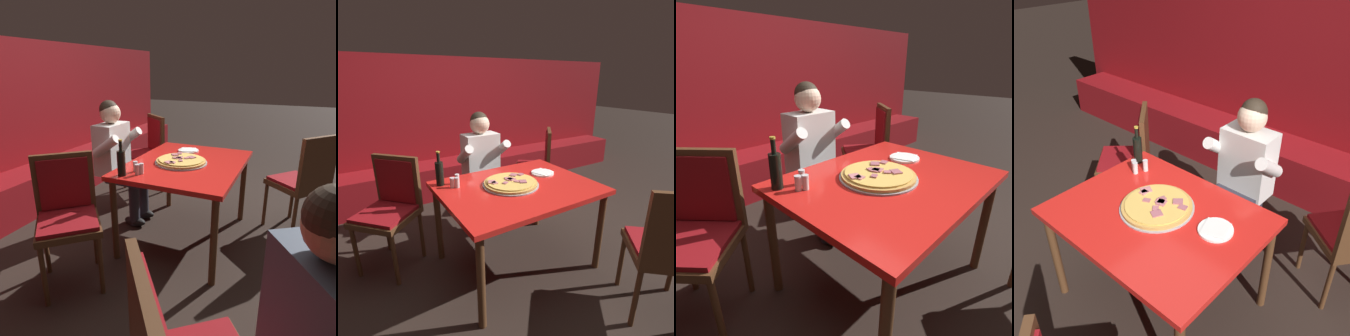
% 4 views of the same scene
% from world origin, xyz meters
% --- Properties ---
extents(ground_plane, '(24.00, 24.00, 0.00)m').
position_xyz_m(ground_plane, '(0.00, 0.00, 0.00)').
color(ground_plane, black).
extents(booth_wall_panel, '(6.80, 0.16, 1.90)m').
position_xyz_m(booth_wall_panel, '(0.00, 2.18, 0.95)').
color(booth_wall_panel, maroon).
rests_on(booth_wall_panel, ground_plane).
extents(booth_bench, '(6.46, 0.48, 0.46)m').
position_xyz_m(booth_bench, '(0.00, 1.86, 0.23)').
color(booth_bench, maroon).
rests_on(booth_bench, ground_plane).
extents(main_dining_table, '(1.25, 0.97, 0.76)m').
position_xyz_m(main_dining_table, '(0.00, 0.00, 0.68)').
color(main_dining_table, '#4C2D19').
rests_on(main_dining_table, ground_plane).
extents(pizza, '(0.47, 0.47, 0.05)m').
position_xyz_m(pizza, '(-0.04, 0.04, 0.78)').
color(pizza, '#9E9EA3').
rests_on(pizza, main_dining_table).
extents(plate_white_paper, '(0.21, 0.21, 0.02)m').
position_xyz_m(plate_white_paper, '(0.36, 0.12, 0.77)').
color(plate_white_paper, white).
rests_on(plate_white_paper, main_dining_table).
extents(beer_bottle, '(0.07, 0.07, 0.29)m').
position_xyz_m(beer_bottle, '(-0.54, 0.35, 0.87)').
color(beer_bottle, black).
rests_on(beer_bottle, main_dining_table).
extents(shaker_oregano, '(0.04, 0.04, 0.09)m').
position_xyz_m(shaker_oregano, '(-0.48, 0.25, 0.80)').
color(shaker_oregano, silver).
rests_on(shaker_oregano, main_dining_table).
extents(shaker_red_pepper_flakes, '(0.04, 0.04, 0.09)m').
position_xyz_m(shaker_red_pepper_flakes, '(-0.41, 0.30, 0.80)').
color(shaker_red_pepper_flakes, silver).
rests_on(shaker_red_pepper_flakes, main_dining_table).
extents(shaker_parmesan, '(0.04, 0.04, 0.09)m').
position_xyz_m(shaker_parmesan, '(-0.44, 0.23, 0.80)').
color(shaker_parmesan, silver).
rests_on(shaker_parmesan, main_dining_table).
extents(diner_seated_blue_shirt, '(0.53, 0.53, 1.27)m').
position_xyz_m(diner_seated_blue_shirt, '(0.09, 0.78, 0.71)').
color(diner_seated_blue_shirt, black).
rests_on(diner_seated_blue_shirt, ground_plane).
extents(dining_chair_side_aisle, '(0.62, 0.62, 0.98)m').
position_xyz_m(dining_chair_side_aisle, '(-0.91, 0.60, 0.58)').
color(dining_chair_side_aisle, '#4C2D19').
rests_on(dining_chair_side_aisle, ground_plane).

